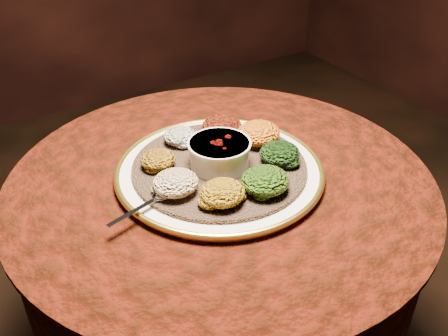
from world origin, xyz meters
TOP-DOWN VIEW (x-y plane):
  - table at (0.00, 0.00)m, footprint 0.96×0.96m
  - platter at (0.00, 0.00)m, footprint 0.59×0.59m
  - injera at (0.00, 0.00)m, footprint 0.40×0.40m
  - stew_bowl at (0.00, 0.00)m, footprint 0.14×0.14m
  - spoon at (-0.17, -0.04)m, footprint 0.16×0.06m
  - portion_ayib at (-0.03, 0.14)m, footprint 0.08×0.07m
  - portion_kitfo at (0.08, 0.12)m, footprint 0.10×0.09m
  - portion_tikil at (0.13, 0.04)m, footprint 0.10×0.10m
  - portion_gomen at (0.12, -0.06)m, footprint 0.09×0.09m
  - portion_mixveg at (0.03, -0.13)m, footprint 0.10×0.10m
  - portion_kik at (-0.07, -0.11)m, footprint 0.09×0.09m
  - portion_timatim at (-0.13, -0.04)m, footprint 0.10×0.09m
  - portion_shiro at (-0.12, 0.07)m, footprint 0.08×0.07m

SIDE VIEW (x-z plane):
  - table at x=0.00m, z-range 0.19..0.92m
  - platter at x=0.00m, z-range 0.73..0.76m
  - injera at x=0.00m, z-range 0.75..0.76m
  - spoon at x=-0.17m, z-range 0.76..0.77m
  - portion_ayib at x=-0.03m, z-range 0.76..0.80m
  - portion_shiro at x=-0.12m, z-range 0.76..0.80m
  - portion_gomen at x=0.12m, z-range 0.76..0.81m
  - portion_kik at x=-0.07m, z-range 0.76..0.81m
  - portion_timatim at x=-0.13m, z-range 0.76..0.81m
  - portion_kitfo at x=0.08m, z-range 0.76..0.81m
  - portion_mixveg at x=0.03m, z-range 0.76..0.81m
  - portion_tikil at x=0.13m, z-range 0.76..0.81m
  - stew_bowl at x=0.00m, z-range 0.77..0.82m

